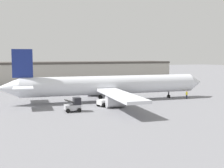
% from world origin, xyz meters
% --- Properties ---
extents(ground_plane, '(400.00, 400.00, 0.00)m').
position_xyz_m(ground_plane, '(0.00, 0.00, 0.00)').
color(ground_plane, slate).
extents(terminal_building, '(73.89, 14.46, 7.40)m').
position_xyz_m(terminal_building, '(0.73, 40.88, 3.71)').
color(terminal_building, '#ADA89E').
rests_on(terminal_building, ground_plane).
extents(airplane, '(44.26, 38.23, 10.58)m').
position_xyz_m(airplane, '(-0.96, 0.10, 3.18)').
color(airplane, silver).
rests_on(airplane, ground_plane).
extents(ground_crew_worker, '(0.38, 0.38, 1.72)m').
position_xyz_m(ground_crew_worker, '(16.02, -4.03, 0.92)').
color(ground_crew_worker, '#1E2338').
rests_on(ground_crew_worker, ground_plane).
extents(baggage_tug, '(3.48, 2.65, 2.56)m').
position_xyz_m(baggage_tug, '(-3.41, -5.38, 1.15)').
color(baggage_tug, silver).
rests_on(baggage_tug, ground_plane).
extents(belt_loader_truck, '(2.78, 2.29, 2.38)m').
position_xyz_m(belt_loader_truck, '(-10.49, -8.22, 1.10)').
color(belt_loader_truck, '#B2B2B7').
rests_on(belt_loader_truck, ground_plane).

